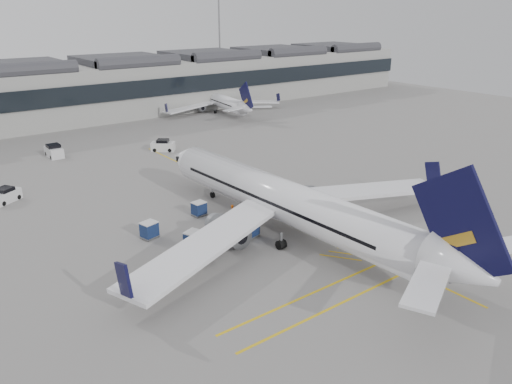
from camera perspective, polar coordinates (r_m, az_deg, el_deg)
ground at (r=48.85m, az=-2.13°, el=-6.77°), size 220.00×220.00×0.00m
terminal at (r=111.62m, az=-24.41°, el=10.20°), size 200.00×20.45×12.40m
apron_markings at (r=61.63m, az=0.08°, el=-0.85°), size 0.25×60.00×0.01m
airliner_main at (r=51.08m, az=3.77°, el=-1.23°), size 41.19×45.05×11.97m
airliner_far at (r=115.75m, az=-4.11°, el=10.35°), size 28.17×30.98×8.27m
belt_loader at (r=59.65m, az=3.17°, el=-1.01°), size 5.12×3.10×2.03m
baggage_cart_a at (r=56.95m, az=-6.53°, el=-1.86°), size 1.71×1.47×1.64m
baggage_cart_b at (r=49.36m, az=-7.18°, el=-5.39°), size 2.11×1.95×1.79m
baggage_cart_c at (r=51.27m, az=-0.76°, el=-4.11°), size 2.16×1.93×1.93m
baggage_cart_d at (r=52.27m, az=-12.10°, el=-4.21°), size 1.94×1.72×1.75m
ramp_agent_a at (r=55.37m, az=-2.68°, el=-2.35°), size 0.70×0.80×1.85m
ramp_agent_b at (r=53.57m, az=-2.23°, el=-3.06°), size 1.22×1.16×1.99m
pushback_tug at (r=47.42m, az=-7.51°, el=-7.04°), size 2.63×2.03×1.30m
safety_cone_nose at (r=71.17m, az=-7.43°, el=2.12°), size 0.37×0.37×0.52m
safety_cone_engine at (r=60.09m, az=4.05°, el=-1.20°), size 0.38×0.38×0.53m
service_van_left at (r=67.87m, az=-26.71°, el=-0.35°), size 3.92×3.38×1.81m
service_van_mid at (r=85.59m, az=-22.09°, el=4.34°), size 2.01×3.97×2.04m
service_van_right at (r=84.25m, az=-10.58°, el=5.23°), size 4.09×3.83×1.93m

